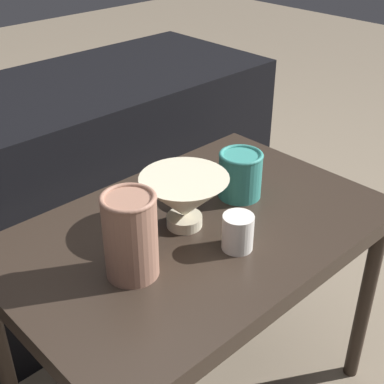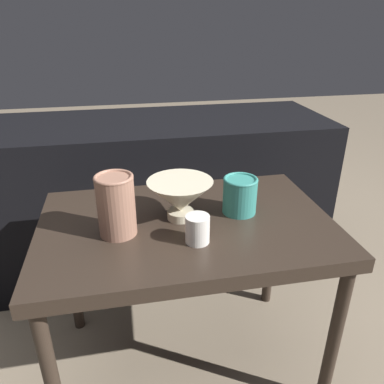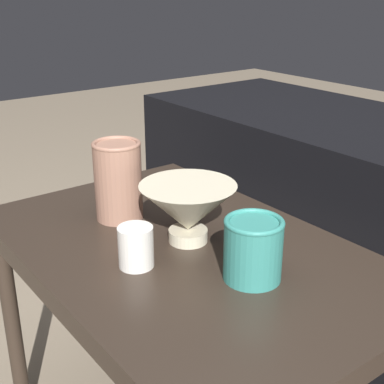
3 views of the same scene
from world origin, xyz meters
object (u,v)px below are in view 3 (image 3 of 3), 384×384
object	(u,v)px
bowl	(188,209)
vase_textured_left	(118,179)
vase_colorful_right	(253,248)
cup	(136,247)

from	to	relation	value
bowl	vase_textured_left	size ratio (longest dim) A/B	1.11
vase_textured_left	bowl	bearing A→B (deg)	15.59
bowl	vase_colorful_right	size ratio (longest dim) A/B	1.70
vase_colorful_right	bowl	bearing A→B (deg)	-178.98
bowl	vase_colorful_right	distance (m)	0.17
bowl	vase_colorful_right	bearing A→B (deg)	1.02
vase_textured_left	cup	xyz separation A→B (m)	(0.19, -0.08, -0.05)
vase_textured_left	vase_colorful_right	size ratio (longest dim) A/B	1.53
bowl	cup	size ratio (longest dim) A/B	2.48
vase_textured_left	cup	distance (m)	0.21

